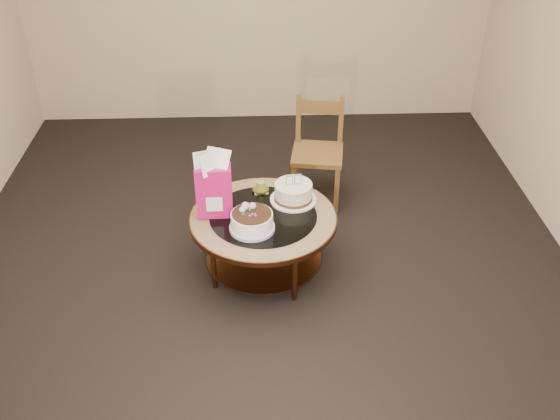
{
  "coord_description": "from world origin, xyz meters",
  "views": [
    {
      "loc": [
        -0.02,
        -3.5,
        2.9
      ],
      "look_at": [
        0.12,
        0.02,
        0.49
      ],
      "focal_mm": 40.0,
      "sensor_mm": 36.0,
      "label": 1
    }
  ],
  "objects_px": {
    "coffee_table": "(263,225)",
    "dining_chair": "(318,151)",
    "gift_bag": "(214,184)",
    "decorated_cake": "(252,222)",
    "cream_cake": "(293,193)"
  },
  "relations": [
    {
      "from": "coffee_table",
      "to": "dining_chair",
      "type": "height_order",
      "value": "dining_chair"
    },
    {
      "from": "gift_bag",
      "to": "dining_chair",
      "type": "relative_size",
      "value": 0.55
    },
    {
      "from": "cream_cake",
      "to": "gift_bag",
      "type": "xyz_separation_m",
      "value": [
        -0.54,
        -0.14,
        0.17
      ]
    },
    {
      "from": "coffee_table",
      "to": "decorated_cake",
      "type": "xyz_separation_m",
      "value": [
        -0.08,
        -0.16,
        0.14
      ]
    },
    {
      "from": "decorated_cake",
      "to": "dining_chair",
      "type": "distance_m",
      "value": 1.2
    },
    {
      "from": "gift_bag",
      "to": "decorated_cake",
      "type": "bearing_deg",
      "value": -38.89
    },
    {
      "from": "cream_cake",
      "to": "gift_bag",
      "type": "height_order",
      "value": "gift_bag"
    },
    {
      "from": "decorated_cake",
      "to": "coffee_table",
      "type": "bearing_deg",
      "value": 63.73
    },
    {
      "from": "coffee_table",
      "to": "decorated_cake",
      "type": "height_order",
      "value": "decorated_cake"
    },
    {
      "from": "dining_chair",
      "to": "gift_bag",
      "type": "bearing_deg",
      "value": -122.93
    },
    {
      "from": "coffee_table",
      "to": "dining_chair",
      "type": "distance_m",
      "value": 1.03
    },
    {
      "from": "decorated_cake",
      "to": "dining_chair",
      "type": "relative_size",
      "value": 0.35
    },
    {
      "from": "gift_bag",
      "to": "coffee_table",
      "type": "bearing_deg",
      "value": -7.74
    },
    {
      "from": "cream_cake",
      "to": "gift_bag",
      "type": "distance_m",
      "value": 0.59
    },
    {
      "from": "cream_cake",
      "to": "dining_chair",
      "type": "height_order",
      "value": "dining_chair"
    }
  ]
}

